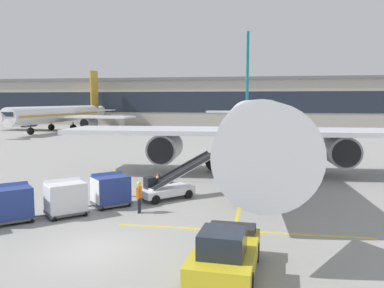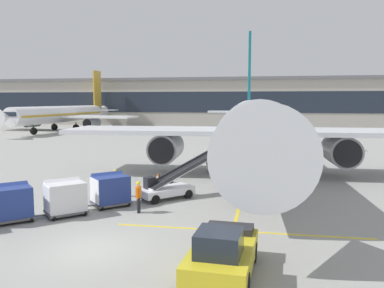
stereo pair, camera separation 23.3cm
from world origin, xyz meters
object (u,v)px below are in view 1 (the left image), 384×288
object	(u,v)px
safety_cone_engine_keepout	(168,178)
baggage_cart_second	(65,197)
ground_crew_by_loader	(139,195)
distant_airplane	(60,115)
baggage_cart_lead	(110,189)
ground_crew_by_carts	(115,181)
baggage_cart_third	(11,203)
belt_loader	(169,185)
safety_cone_wingtip	(158,178)
pushback_tug	(225,253)
parked_airplane	(250,126)

from	to	relation	value
safety_cone_engine_keepout	baggage_cart_second	bearing A→B (deg)	-110.31
ground_crew_by_loader	distant_airplane	distance (m)	64.39
baggage_cart_lead	ground_crew_by_loader	world-z (taller)	baggage_cart_lead
distant_airplane	ground_crew_by_carts	bearing A→B (deg)	-58.71
baggage_cart_second	safety_cone_engine_keepout	distance (m)	9.84
baggage_cart_third	ground_crew_by_loader	size ratio (longest dim) A/B	1.46
belt_loader	ground_crew_by_carts	bearing A→B (deg)	-176.91
safety_cone_wingtip	distant_airplane	bearing A→B (deg)	125.10
safety_cone_wingtip	belt_loader	bearing A→B (deg)	-66.95
ground_crew_by_carts	pushback_tug	bearing A→B (deg)	-52.49
ground_crew_by_carts	belt_loader	bearing A→B (deg)	3.09
baggage_cart_lead	baggage_cart_second	distance (m)	2.75
ground_crew_by_loader	ground_crew_by_carts	world-z (taller)	same
baggage_cart_lead	pushback_tug	size ratio (longest dim) A/B	0.56
pushback_tug	baggage_cart_second	bearing A→B (deg)	146.99
pushback_tug	safety_cone_wingtip	xyz separation A→B (m)	(-6.39, 15.09, -0.48)
ground_crew_by_carts	safety_cone_engine_keepout	xyz separation A→B (m)	(2.29, 4.79, -0.66)
safety_cone_engine_keepout	distant_airplane	distance (m)	57.55
ground_crew_by_carts	safety_cone_engine_keepout	world-z (taller)	ground_crew_by_carts
belt_loader	safety_cone_wingtip	xyz separation A→B (m)	(-1.97, 4.63, -0.48)
baggage_cart_lead	baggage_cart_third	world-z (taller)	same
baggage_cart_lead	safety_cone_wingtip	xyz separation A→B (m)	(0.96, 7.05, -0.66)
belt_loader	baggage_cart_lead	bearing A→B (deg)	-140.46
baggage_cart_third	ground_crew_by_loader	xyz separation A→B (m)	(5.86, 2.67, -0.00)
baggage_cart_lead	safety_cone_wingtip	distance (m)	7.14
belt_loader	safety_cone_wingtip	distance (m)	5.05
baggage_cart_lead	safety_cone_engine_keepout	xyz separation A→B (m)	(1.75, 7.02, -0.66)
baggage_cart_third	safety_cone_wingtip	bearing A→B (deg)	66.09
baggage_cart_lead	safety_cone_engine_keepout	size ratio (longest dim) A/B	3.65
parked_airplane	baggage_cart_lead	bearing A→B (deg)	-123.38
parked_airplane	belt_loader	bearing A→B (deg)	-117.19
baggage_cart_third	safety_cone_engine_keepout	xyz separation A→B (m)	(5.56, 10.74, -0.66)
baggage_cart_second	distant_airplane	distance (m)	63.52
ground_crew_by_loader	safety_cone_engine_keepout	bearing A→B (deg)	92.12
parked_airplane	distant_airplane	world-z (taller)	parked_airplane
ground_crew_by_loader	safety_cone_wingtip	xyz separation A→B (m)	(-1.09, 8.10, -0.65)
baggage_cart_third	ground_crew_by_carts	size ratio (longest dim) A/B	1.46
ground_crew_by_carts	ground_crew_by_loader	bearing A→B (deg)	-51.75
baggage_cart_third	ground_crew_by_carts	world-z (taller)	baggage_cart_third
belt_loader	ground_crew_by_carts	size ratio (longest dim) A/B	2.72
pushback_tug	safety_cone_wingtip	size ratio (longest dim) A/B	6.41
ground_crew_by_loader	pushback_tug	bearing A→B (deg)	-52.85
baggage_cart_second	safety_cone_wingtip	world-z (taller)	baggage_cart_second
belt_loader	ground_crew_by_loader	distance (m)	3.58
baggage_cart_lead	ground_crew_by_loader	bearing A→B (deg)	-27.09
baggage_cart_lead	safety_cone_engine_keepout	bearing A→B (deg)	75.98
belt_loader	ground_crew_by_carts	xyz separation A→B (m)	(-3.47, -0.19, 0.17)
ground_crew_by_loader	safety_cone_engine_keepout	xyz separation A→B (m)	(-0.30, 8.07, -0.66)
baggage_cart_second	safety_cone_wingtip	size ratio (longest dim) A/B	3.61
ground_crew_by_loader	safety_cone_engine_keepout	world-z (taller)	ground_crew_by_loader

